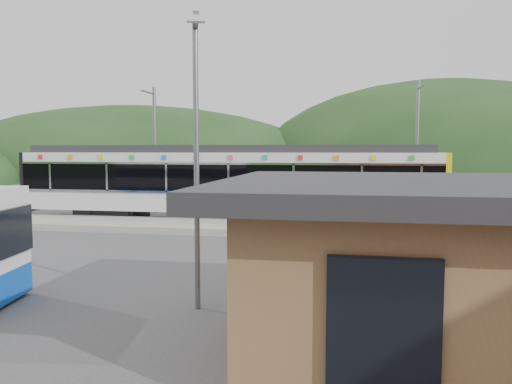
# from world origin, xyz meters

# --- Properties ---
(ground) EXTENTS (120.00, 120.00, 0.00)m
(ground) POSITION_xyz_m (0.00, 0.00, 0.00)
(ground) COLOR #4C4C4F
(ground) RESTS_ON ground
(hills) EXTENTS (146.00, 149.00, 26.00)m
(hills) POSITION_xyz_m (6.19, 5.29, 0.00)
(hills) COLOR #1E3D19
(hills) RESTS_ON ground
(platform) EXTENTS (26.00, 3.20, 0.30)m
(platform) POSITION_xyz_m (0.00, 3.30, 0.15)
(platform) COLOR #9E9E99
(platform) RESTS_ON ground
(yellow_line) EXTENTS (26.00, 0.10, 0.01)m
(yellow_line) POSITION_xyz_m (0.00, 2.00, 0.30)
(yellow_line) COLOR yellow
(yellow_line) RESTS_ON platform
(train) EXTENTS (20.44, 3.01, 3.74)m
(train) POSITION_xyz_m (-2.30, 6.00, 2.06)
(train) COLOR black
(train) RESTS_ON ground
(catenary_mast_west) EXTENTS (0.18, 1.80, 7.00)m
(catenary_mast_west) POSITION_xyz_m (-7.00, 8.56, 3.65)
(catenary_mast_west) COLOR slate
(catenary_mast_west) RESTS_ON ground
(catenary_mast_east) EXTENTS (0.18, 1.80, 7.00)m
(catenary_mast_east) POSITION_xyz_m (7.00, 8.56, 3.65)
(catenary_mast_east) COLOR slate
(catenary_mast_east) RESTS_ON ground
(station_shelter) EXTENTS (9.20, 6.20, 3.00)m
(station_shelter) POSITION_xyz_m (6.00, -9.01, 1.55)
(station_shelter) COLOR brown
(station_shelter) RESTS_ON ground
(lamp_post) EXTENTS (0.44, 1.13, 6.23)m
(lamp_post) POSITION_xyz_m (0.32, -7.46, 3.71)
(lamp_post) COLOR slate
(lamp_post) RESTS_ON ground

